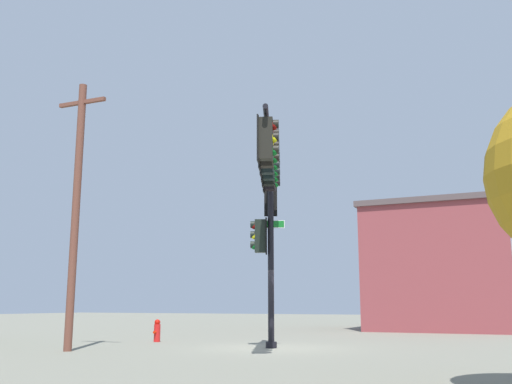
# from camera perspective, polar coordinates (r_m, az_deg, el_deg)

# --- Properties ---
(ground_plane) EXTENTS (120.00, 120.00, 0.00)m
(ground_plane) POSITION_cam_1_polar(r_m,az_deg,el_deg) (19.44, 1.51, -15.04)
(ground_plane) COLOR slate
(signal_pole_assembly) EXTENTS (5.65, 2.85, 7.18)m
(signal_pole_assembly) POSITION_cam_1_polar(r_m,az_deg,el_deg) (17.96, 1.25, 0.74)
(signal_pole_assembly) COLOR black
(signal_pole_assembly) RESTS_ON ground_plane
(utility_pole) EXTENTS (0.25, 1.80, 8.47)m
(utility_pole) POSITION_cam_1_polar(r_m,az_deg,el_deg) (19.19, -17.22, -1.40)
(utility_pole) COLOR brown
(utility_pole) RESTS_ON ground_plane
(fire_hydrant) EXTENTS (0.33, 0.24, 0.83)m
(fire_hydrant) POSITION_cam_1_polar(r_m,az_deg,el_deg) (22.80, -9.66, -13.24)
(fire_hydrant) COLOR red
(fire_hydrant) RESTS_ON ground_plane
(brick_building) EXTENTS (7.88, 7.61, 6.76)m
(brick_building) POSITION_cam_1_polar(r_m,az_deg,el_deg) (33.99, 17.71, -7.04)
(brick_building) COLOR brown
(brick_building) RESTS_ON ground_plane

